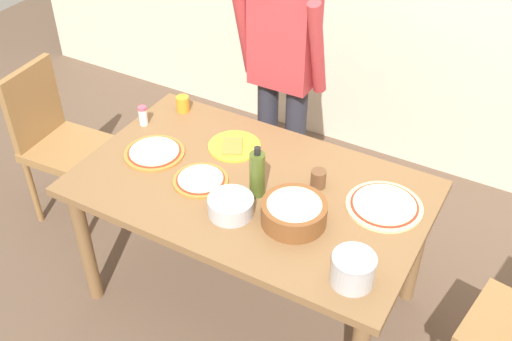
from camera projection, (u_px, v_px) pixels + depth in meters
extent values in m
plane|color=brown|center=(251.00, 295.00, 3.28)|extent=(8.00, 8.00, 0.00)
cube|color=brown|center=(251.00, 188.00, 2.82)|extent=(1.60, 0.96, 0.04)
cylinder|color=brown|center=(86.00, 246.00, 3.06)|extent=(0.07, 0.07, 0.72)
cylinder|color=brown|center=(178.00, 162.00, 3.61)|extent=(0.07, 0.07, 0.72)
cylinder|color=brown|center=(417.00, 248.00, 3.05)|extent=(0.07, 0.07, 0.72)
cylinder|color=#2D2D38|center=(268.00, 141.00, 3.66)|extent=(0.12, 0.12, 0.85)
cylinder|color=#2D2D38|center=(295.00, 150.00, 3.59)|extent=(0.12, 0.12, 0.85)
cube|color=#B7383D|center=(284.00, 36.00, 3.19)|extent=(0.34, 0.20, 0.55)
cylinder|color=#B7383D|center=(245.00, 31.00, 3.24)|extent=(0.07, 0.21, 0.55)
cylinder|color=#B7383D|center=(317.00, 49.00, 3.08)|extent=(0.07, 0.21, 0.55)
cube|color=olive|center=(67.00, 149.00, 3.51)|extent=(0.43, 0.43, 0.05)
cube|color=olive|center=(33.00, 104.00, 3.42)|extent=(0.07, 0.38, 0.45)
cylinder|color=olive|center=(80.00, 208.00, 3.49)|extent=(0.04, 0.04, 0.45)
cylinder|color=olive|center=(115.00, 174.00, 3.73)|extent=(0.04, 0.04, 0.45)
cylinder|color=olive|center=(33.00, 191.00, 3.60)|extent=(0.04, 0.04, 0.45)
cylinder|color=olive|center=(71.00, 160.00, 3.84)|extent=(0.04, 0.04, 0.45)
cylinder|color=olive|center=(480.00, 325.00, 2.85)|extent=(0.04, 0.04, 0.45)
cylinder|color=beige|center=(384.00, 206.00, 2.68)|extent=(0.34, 0.34, 0.01)
cylinder|color=#B22D1E|center=(384.00, 205.00, 2.68)|extent=(0.30, 0.30, 0.00)
cylinder|color=beige|center=(385.00, 204.00, 2.68)|extent=(0.28, 0.28, 0.00)
cylinder|color=#C67A33|center=(154.00, 153.00, 2.99)|extent=(0.29, 0.29, 0.01)
cylinder|color=#B22D1E|center=(154.00, 152.00, 2.99)|extent=(0.26, 0.26, 0.00)
cylinder|color=beige|center=(154.00, 151.00, 2.98)|extent=(0.24, 0.24, 0.00)
cylinder|color=#C67A33|center=(201.00, 180.00, 2.82)|extent=(0.26, 0.26, 0.01)
cylinder|color=#B22D1E|center=(201.00, 179.00, 2.82)|extent=(0.22, 0.22, 0.00)
cylinder|color=beige|center=(201.00, 178.00, 2.82)|extent=(0.21, 0.21, 0.00)
cylinder|color=gold|center=(234.00, 146.00, 3.04)|extent=(0.26, 0.26, 0.01)
cube|color=#CC8438|center=(232.00, 146.00, 3.01)|extent=(0.15, 0.17, 0.01)
cylinder|color=brown|center=(294.00, 213.00, 2.58)|extent=(0.28, 0.28, 0.10)
ellipsoid|color=beige|center=(294.00, 206.00, 2.56)|extent=(0.25, 0.25, 0.05)
cylinder|color=#B7B7BC|center=(231.00, 206.00, 2.63)|extent=(0.20, 0.20, 0.08)
cylinder|color=#47561E|center=(257.00, 174.00, 2.69)|extent=(0.07, 0.07, 0.22)
cylinder|color=black|center=(257.00, 151.00, 2.61)|extent=(0.03, 0.03, 0.04)
cylinder|color=#B7B7BC|center=(353.00, 270.00, 2.32)|extent=(0.17, 0.17, 0.12)
torus|color=#A5A5AD|center=(355.00, 258.00, 2.28)|extent=(0.17, 0.17, 0.01)
cylinder|color=orange|center=(183.00, 104.00, 3.28)|extent=(0.07, 0.07, 0.08)
cylinder|color=brown|center=(318.00, 179.00, 2.78)|extent=(0.07, 0.07, 0.08)
cylinder|color=white|center=(143.00, 117.00, 3.17)|extent=(0.04, 0.04, 0.09)
cylinder|color=#D84C66|center=(142.00, 108.00, 3.14)|extent=(0.04, 0.04, 0.02)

